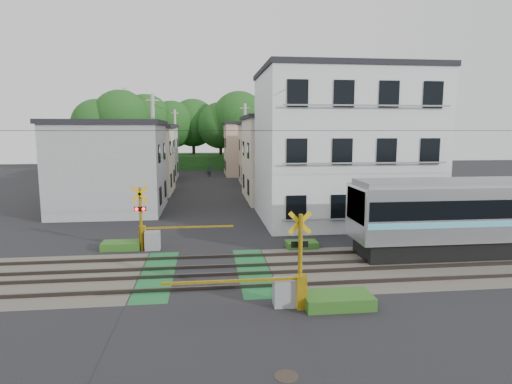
{
  "coord_description": "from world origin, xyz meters",
  "views": [
    {
      "loc": [
        0.07,
        -16.5,
        5.6
      ],
      "look_at": [
        2.59,
        5.0,
        2.49
      ],
      "focal_mm": 30.0,
      "sensor_mm": 36.0,
      "label": 1
    }
  ],
  "objects": [
    {
      "name": "tree_hill",
      "position": [
        -1.27,
        48.37,
        5.65
      ],
      "size": [
        40.0,
        13.46,
        11.32
      ],
      "color": "#1E4C19",
      "rests_on": "ground"
    },
    {
      "name": "apartment_block",
      "position": [
        8.5,
        9.49,
        4.66
      ],
      "size": [
        10.2,
        8.36,
        9.3
      ],
      "color": "silver",
      "rests_on": "ground"
    },
    {
      "name": "manhole_cover",
      "position": [
        1.82,
        -7.55,
        0.01
      ],
      "size": [
        0.57,
        0.57,
        0.02
      ],
      "primitive_type": "cylinder",
      "color": "#2D261E",
      "rests_on": "ground"
    },
    {
      "name": "crossing_signal_near",
      "position": [
        2.59,
        -3.65,
        0.71
      ],
      "size": [
        4.74,
        0.65,
        3.09
      ],
      "color": "#E8B20C",
      "rests_on": "ground"
    },
    {
      "name": "track_bed",
      "position": [
        0.0,
        0.0,
        0.04
      ],
      "size": [
        120.0,
        120.0,
        0.14
      ],
      "color": "#47423A",
      "rests_on": "ground"
    },
    {
      "name": "weed_patches",
      "position": [
        1.76,
        -0.09,
        0.18
      ],
      "size": [
        10.25,
        8.8,
        0.4
      ],
      "color": "#2D5E1E",
      "rests_on": "ground"
    },
    {
      "name": "crossing_signal_far",
      "position": [
        -2.59,
        3.65,
        0.71
      ],
      "size": [
        4.74,
        0.65,
        3.09
      ],
      "color": "#E8B20C",
      "rests_on": "ground"
    },
    {
      "name": "pedestrian",
      "position": [
        0.45,
        35.66,
        0.77
      ],
      "size": [
        0.66,
        0.56,
        1.55
      ],
      "primitive_type": "imported",
      "rotation": [
        0.0,
        0.0,
        2.73
      ],
      "color": "#2F333A",
      "rests_on": "ground"
    },
    {
      "name": "utility_poles",
      "position": [
        -1.05,
        23.01,
        4.08
      ],
      "size": [
        7.9,
        42.0,
        8.0
      ],
      "color": "#A5A5A0",
      "rests_on": "ground"
    },
    {
      "name": "houses_row",
      "position": [
        0.25,
        25.92,
        3.24
      ],
      "size": [
        22.07,
        31.35,
        6.8
      ],
      "color": "#A1A3A6",
      "rests_on": "ground"
    },
    {
      "name": "catenary",
      "position": [
        6.0,
        0.03,
        3.7
      ],
      "size": [
        60.0,
        5.04,
        7.0
      ],
      "color": "#2D2D33",
      "rests_on": "ground"
    },
    {
      "name": "ground",
      "position": [
        0.0,
        0.0,
        0.0
      ],
      "size": [
        120.0,
        120.0,
        0.0
      ],
      "primitive_type": "plane",
      "color": "black"
    }
  ]
}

